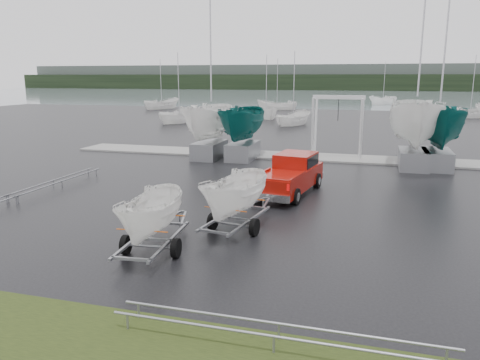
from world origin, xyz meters
TOP-DOWN VIEW (x-y plane):
  - ground_plane at (0.00, 0.00)m, footprint 120.00×120.00m
  - lake at (0.00, 100.00)m, footprint 300.00×300.00m
  - grass_verge at (0.00, -11.00)m, footprint 40.00×40.00m
  - dock at (0.00, 13.00)m, footprint 30.00×3.00m
  - treeline at (0.00, 170.00)m, footprint 300.00×8.00m
  - far_hill at (0.00, 178.00)m, footprint 300.00×6.00m
  - pickup_truck at (2.09, 3.21)m, footprint 2.57×5.51m
  - trailer_hitched at (1.17, -2.84)m, footprint 1.85×3.74m
  - trailer_parked at (-0.65, -5.59)m, footprint 1.83×3.69m
  - boat_hoist at (3.39, 13.00)m, footprint 3.30×2.18m
  - keelboat_0 at (-4.72, 11.00)m, footprint 2.51×3.20m
  - keelboat_1 at (-2.48, 11.20)m, footprint 2.36×3.20m
  - keelboat_2 at (7.98, 11.00)m, footprint 2.99×3.20m
  - keelboat_3 at (9.28, 11.30)m, footprint 2.66×3.20m
  - mast_rack_0 at (-9.00, 1.00)m, footprint 0.56×6.50m
  - mast_rack_2 at (4.00, -9.50)m, footprint 7.00×0.56m
  - moored_boat_0 at (-16.33, 33.13)m, footprint 3.14×3.19m
  - moored_boat_1 at (-7.78, 41.33)m, footprint 3.25×3.28m
  - moored_boat_2 at (17.70, 49.61)m, footprint 3.05×3.00m
  - moored_boat_4 at (-28.41, 53.96)m, footprint 3.58×3.62m
  - moored_boat_5 at (7.09, 76.23)m, footprint 3.85×3.86m
  - moored_boat_6 at (-9.53, 56.91)m, footprint 2.80×2.74m
  - moored_boat_7 at (-3.04, 34.05)m, footprint 3.02×3.06m

SIDE VIEW (x-z plane):
  - lake at x=0.00m, z-range -0.01..-0.01m
  - ground_plane at x=0.00m, z-range 0.00..0.00m
  - moored_boat_5 at x=7.09m, z-range -5.79..5.80m
  - moored_boat_4 at x=-28.41m, z-range -5.79..5.79m
  - grass_verge at x=0.00m, z-range 0.00..0.00m
  - moored_boat_0 at x=-16.33m, z-range -5.71..5.71m
  - moored_boat_2 at x=17.70m, z-range -5.61..5.63m
  - moored_boat_6 at x=-9.53m, z-range -5.61..5.62m
  - moored_boat_1 at x=-7.78m, z-range -5.59..5.60m
  - moored_boat_7 at x=-3.04m, z-range -5.55..5.56m
  - dock at x=0.00m, z-range -0.01..0.11m
  - mast_rack_0 at x=-9.00m, z-range 0.32..0.38m
  - mast_rack_2 at x=4.00m, z-range 0.32..0.38m
  - pickup_truck at x=2.09m, z-range 0.04..1.80m
  - trailer_parked at x=-0.65m, z-range 0.20..4.46m
  - trailer_hitched at x=1.17m, z-range 0.20..4.78m
  - boat_hoist at x=3.39m, z-range 0.61..4.73m
  - treeline at x=0.00m, z-range 0.00..6.00m
  - keelboat_1 at x=-2.48m, z-range 0.05..7.42m
  - keelboat_0 at x=-4.72m, z-range -1.35..9.33m
  - keelboat_3 at x=9.28m, z-range -1.18..9.66m
  - keelboat_2 at x=7.98m, z-range -0.84..10.33m
  - far_hill at x=0.00m, z-range 0.00..10.00m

